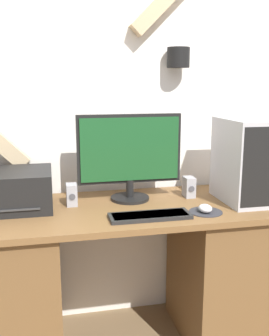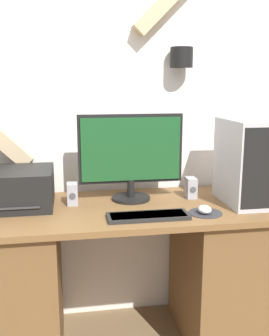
{
  "view_description": "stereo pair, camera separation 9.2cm",
  "coord_description": "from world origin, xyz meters",
  "px_view_note": "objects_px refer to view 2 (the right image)",
  "views": [
    {
      "loc": [
        -0.35,
        -1.55,
        1.42
      ],
      "look_at": [
        0.06,
        0.33,
        1.0
      ],
      "focal_mm": 42.0,
      "sensor_mm": 36.0,
      "label": 1
    },
    {
      "loc": [
        -0.26,
        -1.57,
        1.42
      ],
      "look_at": [
        0.06,
        0.33,
        1.0
      ],
      "focal_mm": 42.0,
      "sensor_mm": 36.0,
      "label": 2
    }
  ],
  "objects_px": {
    "keyboard": "(148,216)",
    "speaker_left": "(72,194)",
    "monitor": "(131,153)",
    "speaker_right": "(191,188)",
    "mouse": "(205,209)",
    "computer_tower": "(244,162)",
    "printer": "(14,188)"
  },
  "relations": [
    {
      "from": "printer",
      "to": "speaker_left",
      "type": "relative_size",
      "value": 3.46
    },
    {
      "from": "printer",
      "to": "speaker_left",
      "type": "height_order",
      "value": "printer"
    },
    {
      "from": "printer",
      "to": "speaker_right",
      "type": "distance_m",
      "value": 0.93
    },
    {
      "from": "printer",
      "to": "keyboard",
      "type": "bearing_deg",
      "value": -24.34
    },
    {
      "from": "monitor",
      "to": "mouse",
      "type": "distance_m",
      "value": 0.49
    },
    {
      "from": "keyboard",
      "to": "speaker_right",
      "type": "relative_size",
      "value": 3.43
    },
    {
      "from": "keyboard",
      "to": "printer",
      "type": "xyz_separation_m",
      "value": [
        -0.63,
        0.29,
        0.08
      ]
    },
    {
      "from": "keyboard",
      "to": "speaker_left",
      "type": "distance_m",
      "value": 0.44
    },
    {
      "from": "speaker_right",
      "to": "keyboard",
      "type": "bearing_deg",
      "value": -135.55
    },
    {
      "from": "keyboard",
      "to": "speaker_right",
      "type": "height_order",
      "value": "speaker_right"
    },
    {
      "from": "printer",
      "to": "speaker_left",
      "type": "bearing_deg",
      "value": -2.57
    },
    {
      "from": "keyboard",
      "to": "printer",
      "type": "distance_m",
      "value": 0.7
    },
    {
      "from": "keyboard",
      "to": "mouse",
      "type": "height_order",
      "value": "mouse"
    },
    {
      "from": "mouse",
      "to": "speaker_right",
      "type": "xyz_separation_m",
      "value": [
        0.02,
        0.28,
        0.03
      ]
    },
    {
      "from": "mouse",
      "to": "speaker_left",
      "type": "height_order",
      "value": "speaker_left"
    },
    {
      "from": "printer",
      "to": "speaker_right",
      "type": "bearing_deg",
      "value": 0.21
    },
    {
      "from": "keyboard",
      "to": "speaker_right",
      "type": "distance_m",
      "value": 0.42
    },
    {
      "from": "speaker_right",
      "to": "computer_tower",
      "type": "bearing_deg",
      "value": -28.68
    },
    {
      "from": "mouse",
      "to": "computer_tower",
      "type": "distance_m",
      "value": 0.36
    },
    {
      "from": "mouse",
      "to": "computer_tower",
      "type": "bearing_deg",
      "value": 29.81
    },
    {
      "from": "keyboard",
      "to": "computer_tower",
      "type": "relative_size",
      "value": 0.88
    },
    {
      "from": "keyboard",
      "to": "speaker_left",
      "type": "bearing_deg",
      "value": 141.52
    },
    {
      "from": "monitor",
      "to": "keyboard",
      "type": "relative_size",
      "value": 1.45
    },
    {
      "from": "monitor",
      "to": "keyboard",
      "type": "distance_m",
      "value": 0.4
    },
    {
      "from": "keyboard",
      "to": "computer_tower",
      "type": "distance_m",
      "value": 0.6
    },
    {
      "from": "computer_tower",
      "to": "speaker_right",
      "type": "distance_m",
      "value": 0.32
    },
    {
      "from": "printer",
      "to": "computer_tower",
      "type": "bearing_deg",
      "value": -6.25
    },
    {
      "from": "speaker_left",
      "to": "speaker_right",
      "type": "height_order",
      "value": "same"
    },
    {
      "from": "monitor",
      "to": "speaker_right",
      "type": "xyz_separation_m",
      "value": [
        0.33,
        -0.02,
        -0.2
      ]
    },
    {
      "from": "monitor",
      "to": "mouse",
      "type": "relative_size",
      "value": 6.86
    },
    {
      "from": "computer_tower",
      "to": "speaker_right",
      "type": "xyz_separation_m",
      "value": [
        -0.24,
        0.13,
        -0.16
      ]
    },
    {
      "from": "keyboard",
      "to": "mouse",
      "type": "xyz_separation_m",
      "value": [
        0.28,
        0.01,
        0.01
      ]
    }
  ]
}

